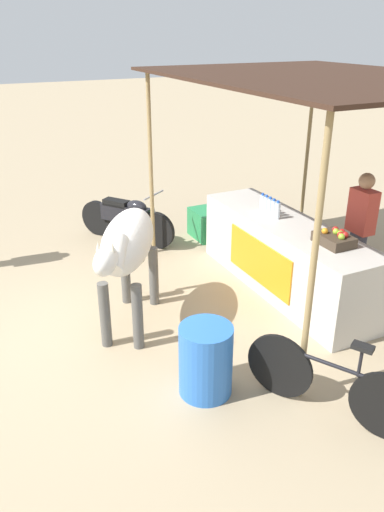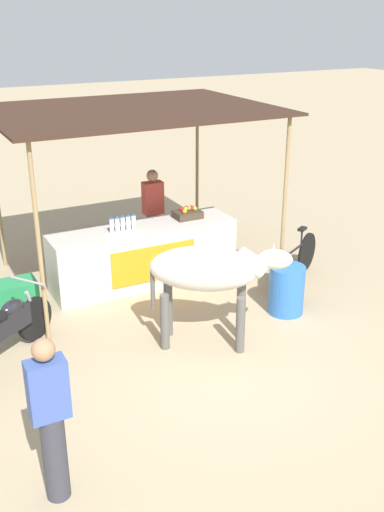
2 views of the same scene
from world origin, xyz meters
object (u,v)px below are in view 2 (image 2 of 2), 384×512
object	(u,v)px
cooler_box	(16,297)
bicycle_leaning	(295,260)
passerby_on_street	(51,419)
motorcycle_parked	(3,329)
stall_counter	(144,255)
vendor_behind_counter	(153,215)
fruit_crate	(188,214)
water_barrel	(286,290)
cow	(209,272)

from	to	relation	value
cooler_box	bicycle_leaning	bearing A→B (deg)	-12.69
cooler_box	passerby_on_street	size ratio (longest dim) A/B	0.36
bicycle_leaning	motorcycle_parked	bearing A→B (deg)	-176.54
stall_counter	passerby_on_street	xyz separation A→B (m)	(-2.54, -3.94, 0.37)
vendor_behind_counter	bicycle_leaning	distance (m)	2.55
stall_counter	fruit_crate	world-z (taller)	fruit_crate
cooler_box	water_barrel	distance (m)	3.96
cooler_box	passerby_on_street	world-z (taller)	passerby_on_street
fruit_crate	cooler_box	xyz separation A→B (m)	(-2.90, -0.15, -0.79)
fruit_crate	passerby_on_street	distance (m)	5.23
fruit_crate	cow	bearing A→B (deg)	-110.46
cow	stall_counter	bearing A→B (deg)	89.82
passerby_on_street	fruit_crate	bearing A→B (deg)	49.90
fruit_crate	motorcycle_parked	world-z (taller)	fruit_crate
motorcycle_parked	cooler_box	bearing A→B (deg)	71.67
stall_counter	cow	size ratio (longest dim) A/B	1.73
fruit_crate	water_barrel	xyz separation A→B (m)	(0.60, -1.98, -0.67)
fruit_crate	cooler_box	world-z (taller)	fruit_crate
stall_counter	vendor_behind_counter	size ratio (longest dim) A/B	1.82
passerby_on_street	bicycle_leaning	bearing A→B (deg)	31.13
water_barrel	cow	size ratio (longest dim) A/B	0.42
motorcycle_parked	passerby_on_street	distance (m)	2.62
cooler_box	stall_counter	bearing A→B (deg)	2.68
motorcycle_parked	fruit_crate	bearing A→B (deg)	22.98
cooler_box	fruit_crate	bearing A→B (deg)	3.05
vendor_behind_counter	cow	xyz separation A→B (m)	(-0.52, -2.93, 0.18)
bicycle_leaning	passerby_on_street	distance (m)	5.58
fruit_crate	passerby_on_street	size ratio (longest dim) A/B	0.27
cow	cooler_box	bearing A→B (deg)	134.78
stall_counter	motorcycle_parked	world-z (taller)	stall_counter
stall_counter	vendor_behind_counter	distance (m)	0.98
cooler_box	bicycle_leaning	xyz separation A→B (m)	(4.30, -0.97, 0.11)
fruit_crate	bicycle_leaning	world-z (taller)	fruit_crate
stall_counter	cow	world-z (taller)	cow
vendor_behind_counter	stall_counter	bearing A→B (deg)	-124.26
stall_counter	cooler_box	xyz separation A→B (m)	(-2.08, -0.10, -0.24)
bicycle_leaning	cow	bearing A→B (deg)	-153.39
stall_counter	passerby_on_street	distance (m)	4.70
vendor_behind_counter	cooler_box	size ratio (longest dim) A/B	2.75
stall_counter	bicycle_leaning	size ratio (longest dim) A/B	2.05
cow	motorcycle_parked	distance (m)	2.69
motorcycle_parked	bicycle_leaning	world-z (taller)	motorcycle_parked
cooler_box	vendor_behind_counter	bearing A→B (deg)	18.18
stall_counter	bicycle_leaning	bearing A→B (deg)	-25.60
stall_counter	passerby_on_street	size ratio (longest dim) A/B	1.82
stall_counter	water_barrel	world-z (taller)	stall_counter
fruit_crate	water_barrel	bearing A→B (deg)	-73.05
water_barrel	motorcycle_parked	distance (m)	3.97
water_barrel	passerby_on_street	size ratio (longest dim) A/B	0.44
fruit_crate	water_barrel	world-z (taller)	fruit_crate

